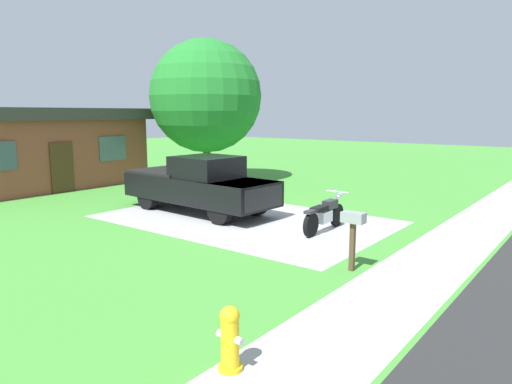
# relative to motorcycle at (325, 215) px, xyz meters

# --- Properties ---
(ground_plane) EXTENTS (80.00, 80.00, 0.00)m
(ground_plane) POSITION_rel_motorcycle_xyz_m (-0.22, 2.72, -0.47)
(ground_plane) COLOR #428F34
(driveway_pad) EXTENTS (5.67, 8.75, 0.01)m
(driveway_pad) POSITION_rel_motorcycle_xyz_m (-0.22, 2.72, -0.47)
(driveway_pad) COLOR #A3A3A3
(driveway_pad) RESTS_ON ground
(sidewalk_strip) EXTENTS (36.00, 1.80, 0.01)m
(sidewalk_strip) POSITION_rel_motorcycle_xyz_m (-0.22, -3.28, -0.47)
(sidewalk_strip) COLOR #ABABA6
(sidewalk_strip) RESTS_ON ground
(motorcycle) EXTENTS (2.21, 0.70, 1.09)m
(motorcycle) POSITION_rel_motorcycle_xyz_m (0.00, 0.00, 0.00)
(motorcycle) COLOR black
(motorcycle) RESTS_ON ground
(pickup_truck) EXTENTS (2.27, 5.71, 1.90)m
(pickup_truck) POSITION_rel_motorcycle_xyz_m (-0.29, 4.67, 0.48)
(pickup_truck) COLOR black
(pickup_truck) RESTS_ON ground
(fire_hydrant) EXTENTS (0.32, 0.40, 0.87)m
(fire_hydrant) POSITION_rel_motorcycle_xyz_m (-7.11, -2.61, -0.05)
(fire_hydrant) COLOR yellow
(fire_hydrant) RESTS_ON ground
(mailbox) EXTENTS (0.26, 0.48, 1.26)m
(mailbox) POSITION_rel_motorcycle_xyz_m (-2.61, -2.12, 0.51)
(mailbox) COLOR #4C3823
(mailbox) RESTS_ON ground
(shade_tree) EXTENTS (5.30, 5.30, 6.72)m
(shade_tree) POSITION_rel_motorcycle_xyz_m (5.08, 9.34, 3.59)
(shade_tree) COLOR brown
(shade_tree) RESTS_ON ground
(neighbor_house) EXTENTS (9.60, 5.60, 3.50)m
(neighbor_house) POSITION_rel_motorcycle_xyz_m (-0.96, 14.38, 1.32)
(neighbor_house) COLOR brown
(neighbor_house) RESTS_ON ground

